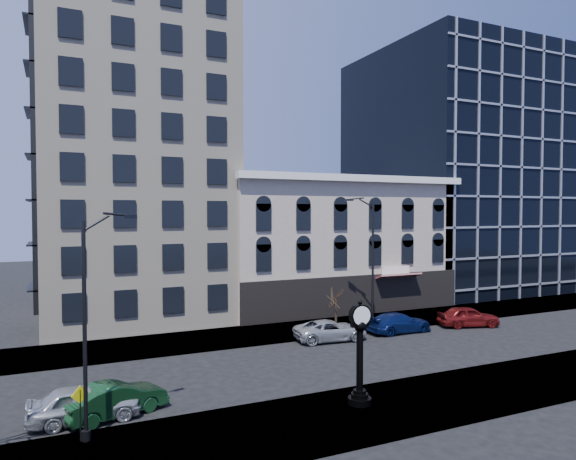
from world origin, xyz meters
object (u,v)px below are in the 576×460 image
warning_sign (80,403)px  car_near_b (115,399)px  car_near_a (85,403)px  street_lamp_near (101,264)px  street_clock (360,357)px

warning_sign → car_near_b: (1.56, 2.39, -0.90)m
car_near_a → car_near_b: (1.27, 0.03, -0.04)m
street_lamp_near → car_near_b: bearing=56.7°
street_clock → street_lamp_near: 12.41m
car_near_b → warning_sign: bearing=127.2°
street_lamp_near → warning_sign: street_lamp_near is taller
street_lamp_near → car_near_a: 6.69m
car_near_a → car_near_b: car_near_a is taller
street_clock → street_lamp_near: (-11.38, 1.40, 4.75)m
street_clock → car_near_a: bearing=165.5°
street_clock → car_near_a: street_clock is taller
street_clock → car_near_b: bearing=163.5°
street_clock → street_lamp_near: size_ratio=0.53×
street_clock → car_near_a: 12.56m
street_clock → car_near_b: size_ratio=1.06×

